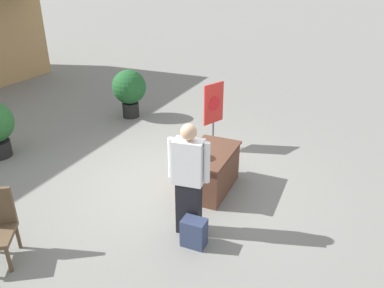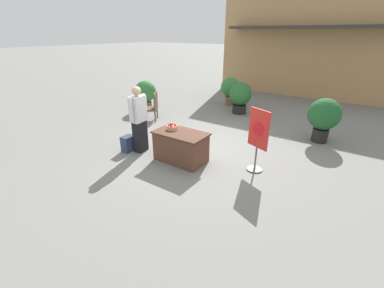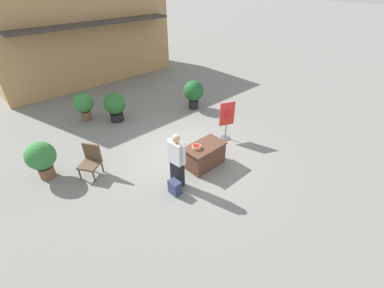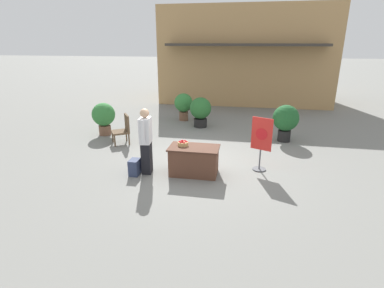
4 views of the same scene
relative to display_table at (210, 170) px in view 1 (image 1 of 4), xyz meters
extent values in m
plane|color=slate|center=(-0.06, 0.69, -0.38)|extent=(120.00, 120.00, 0.00)
cube|color=brown|center=(0.00, 0.00, -0.02)|extent=(1.21, 0.70, 0.71)
cube|color=#492C20|center=(0.00, 0.00, 0.35)|extent=(1.29, 0.75, 0.04)
cylinder|color=tan|center=(-0.30, 0.06, 0.42)|extent=(0.27, 0.27, 0.10)
sphere|color=red|center=(-0.21, 0.07, 0.46)|extent=(0.08, 0.08, 0.08)
sphere|color=red|center=(-0.26, 0.14, 0.46)|extent=(0.08, 0.08, 0.08)
sphere|color=red|center=(-0.34, 0.14, 0.46)|extent=(0.08, 0.08, 0.08)
sphere|color=red|center=(-0.39, 0.05, 0.46)|extent=(0.08, 0.08, 0.08)
sphere|color=red|center=(-0.34, -0.02, 0.46)|extent=(0.08, 0.08, 0.08)
sphere|color=red|center=(-0.26, -0.02, 0.46)|extent=(0.08, 0.08, 0.08)
sphere|color=red|center=(-0.32, 0.04, 0.49)|extent=(0.08, 0.08, 0.08)
cube|color=black|center=(-1.23, -0.15, 0.04)|extent=(0.28, 0.37, 0.83)
cube|color=silver|center=(-1.23, -0.15, 0.79)|extent=(0.31, 0.45, 0.66)
sphere|color=tan|center=(-1.23, -0.15, 1.24)|extent=(0.23, 0.23, 0.23)
cylinder|color=silver|center=(-1.26, 0.11, 0.81)|extent=(0.09, 0.09, 0.60)
cylinder|color=silver|center=(-1.20, -0.40, 0.81)|extent=(0.09, 0.09, 0.60)
cube|color=#2D3856|center=(-1.51, -0.34, -0.17)|extent=(0.24, 0.34, 0.42)
cylinder|color=#4C4C51|center=(1.70, 0.58, -0.36)|extent=(0.36, 0.36, 0.03)
cylinder|color=#4C4C51|center=(1.70, 0.58, -0.07)|extent=(0.04, 0.04, 0.55)
cube|color=red|center=(1.70, 0.58, 0.64)|extent=(0.53, 0.25, 0.87)
cylinder|color=red|center=(1.69, 0.57, 0.64)|extent=(0.29, 0.13, 0.32)
cylinder|color=brown|center=(-2.96, 1.63, -0.18)|extent=(0.05, 0.05, 0.38)
cylinder|color=brown|center=(-2.56, 1.89, -0.18)|extent=(0.05, 0.05, 0.38)
cylinder|color=black|center=(2.60, 3.28, -0.18)|extent=(0.44, 0.44, 0.39)
sphere|color=#1E5628|center=(2.60, 3.28, 0.45)|extent=(0.89, 0.89, 0.89)
camera|label=1|loc=(-5.44, -2.04, 3.19)|focal=35.00mm
camera|label=2|loc=(3.48, -4.55, 2.57)|focal=24.00mm
camera|label=3|loc=(-4.72, -4.52, 4.81)|focal=24.00mm
camera|label=4|loc=(1.29, -7.11, 2.94)|focal=28.00mm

